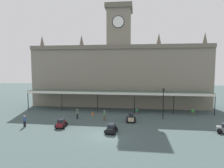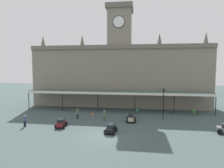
{
  "view_description": "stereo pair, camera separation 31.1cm",
  "coord_description": "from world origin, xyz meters",
  "px_view_note": "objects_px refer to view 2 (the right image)",
  "views": [
    {
      "loc": [
        3.71,
        -22.6,
        8.37
      ],
      "look_at": [
        0.0,
        6.67,
        5.76
      ],
      "focal_mm": 30.82,
      "sensor_mm": 36.0,
      "label": 1
    },
    {
      "loc": [
        4.01,
        -22.56,
        8.37
      ],
      "look_at": [
        0.0,
        6.67,
        5.76
      ],
      "focal_mm": 30.82,
      "sensor_mm": 36.0,
      "label": 2
    }
  ],
  "objects_px": {
    "pedestrian_crossing_forecourt": "(25,120)",
    "pedestrian_near_entrance": "(77,113)",
    "car_black_sedan": "(111,129)",
    "pedestrian_beside_cars": "(104,115)",
    "planter_by_canopy": "(193,112)",
    "victorian_lamppost": "(163,100)",
    "planter_forecourt_centre": "(137,112)",
    "traffic_cone": "(93,113)",
    "car_maroon_sedan": "(61,124)",
    "car_beige_sedan": "(131,119)"
  },
  "relations": [
    {
      "from": "pedestrian_crossing_forecourt",
      "to": "pedestrian_near_entrance",
      "type": "bearing_deg",
      "value": 39.38
    },
    {
      "from": "car_black_sedan",
      "to": "pedestrian_beside_cars",
      "type": "xyz_separation_m",
      "value": [
        -1.8,
        5.41,
        0.41
      ]
    },
    {
      "from": "pedestrian_beside_cars",
      "to": "planter_by_canopy",
      "type": "relative_size",
      "value": 1.74
    },
    {
      "from": "planter_by_canopy",
      "to": "victorian_lamppost",
      "type": "bearing_deg",
      "value": -147.85
    },
    {
      "from": "pedestrian_near_entrance",
      "to": "planter_forecourt_centre",
      "type": "relative_size",
      "value": 1.74
    },
    {
      "from": "victorian_lamppost",
      "to": "traffic_cone",
      "type": "distance_m",
      "value": 12.26
    },
    {
      "from": "pedestrian_crossing_forecourt",
      "to": "victorian_lamppost",
      "type": "distance_m",
      "value": 20.95
    },
    {
      "from": "pedestrian_beside_cars",
      "to": "planter_forecourt_centre",
      "type": "bearing_deg",
      "value": 43.52
    },
    {
      "from": "car_maroon_sedan",
      "to": "planter_by_canopy",
      "type": "bearing_deg",
      "value": 25.35
    },
    {
      "from": "car_black_sedan",
      "to": "planter_by_canopy",
      "type": "xyz_separation_m",
      "value": [
        12.98,
        10.97,
        -0.01
      ]
    },
    {
      "from": "car_maroon_sedan",
      "to": "car_black_sedan",
      "type": "bearing_deg",
      "value": -11.06
    },
    {
      "from": "victorian_lamppost",
      "to": "traffic_cone",
      "type": "height_order",
      "value": "victorian_lamppost"
    },
    {
      "from": "planter_forecourt_centre",
      "to": "planter_by_canopy",
      "type": "bearing_deg",
      "value": 4.44
    },
    {
      "from": "planter_forecourt_centre",
      "to": "car_maroon_sedan",
      "type": "bearing_deg",
      "value": -139.91
    },
    {
      "from": "car_maroon_sedan",
      "to": "pedestrian_crossing_forecourt",
      "type": "bearing_deg",
      "value": -174.65
    },
    {
      "from": "car_black_sedan",
      "to": "planter_by_canopy",
      "type": "relative_size",
      "value": 2.22
    },
    {
      "from": "pedestrian_near_entrance",
      "to": "pedestrian_beside_cars",
      "type": "xyz_separation_m",
      "value": [
        4.51,
        -0.48,
        0.0
      ]
    },
    {
      "from": "pedestrian_crossing_forecourt",
      "to": "victorian_lamppost",
      "type": "xyz_separation_m",
      "value": [
        19.78,
        6.55,
        2.23
      ]
    },
    {
      "from": "pedestrian_near_entrance",
      "to": "planter_forecourt_centre",
      "type": "distance_m",
      "value": 10.5
    },
    {
      "from": "car_maroon_sedan",
      "to": "pedestrian_crossing_forecourt",
      "type": "xyz_separation_m",
      "value": [
        -5.15,
        -0.48,
        0.41
      ]
    },
    {
      "from": "car_maroon_sedan",
      "to": "pedestrian_near_entrance",
      "type": "distance_m",
      "value": 4.59
    },
    {
      "from": "traffic_cone",
      "to": "planter_forecourt_centre",
      "type": "distance_m",
      "value": 7.86
    },
    {
      "from": "victorian_lamppost",
      "to": "pedestrian_near_entrance",
      "type": "bearing_deg",
      "value": -173.43
    },
    {
      "from": "pedestrian_crossing_forecourt",
      "to": "planter_by_canopy",
      "type": "bearing_deg",
      "value": 21.63
    },
    {
      "from": "pedestrian_near_entrance",
      "to": "pedestrian_crossing_forecourt",
      "type": "distance_m",
      "value": 7.83
    },
    {
      "from": "victorian_lamppost",
      "to": "planter_forecourt_centre",
      "type": "height_order",
      "value": "victorian_lamppost"
    },
    {
      "from": "car_beige_sedan",
      "to": "pedestrian_near_entrance",
      "type": "relative_size",
      "value": 1.24
    },
    {
      "from": "car_black_sedan",
      "to": "pedestrian_near_entrance",
      "type": "height_order",
      "value": "pedestrian_near_entrance"
    },
    {
      "from": "planter_forecourt_centre",
      "to": "victorian_lamppost",
      "type": "bearing_deg",
      "value": -33.37
    },
    {
      "from": "car_maroon_sedan",
      "to": "planter_forecourt_centre",
      "type": "xyz_separation_m",
      "value": [
        10.46,
        8.81,
        -0.01
      ]
    },
    {
      "from": "pedestrian_crossing_forecourt",
      "to": "planter_forecourt_centre",
      "type": "bearing_deg",
      "value": 30.75
    },
    {
      "from": "pedestrian_beside_cars",
      "to": "traffic_cone",
      "type": "height_order",
      "value": "pedestrian_beside_cars"
    },
    {
      "from": "car_beige_sedan",
      "to": "pedestrian_crossing_forecourt",
      "type": "xyz_separation_m",
      "value": [
        -14.72,
        -4.46,
        0.41
      ]
    },
    {
      "from": "car_black_sedan",
      "to": "car_beige_sedan",
      "type": "relative_size",
      "value": 1.03
    },
    {
      "from": "traffic_cone",
      "to": "planter_forecourt_centre",
      "type": "bearing_deg",
      "value": 11.17
    },
    {
      "from": "planter_by_canopy",
      "to": "car_black_sedan",
      "type": "bearing_deg",
      "value": -139.8
    },
    {
      "from": "pedestrian_beside_cars",
      "to": "traffic_cone",
      "type": "distance_m",
      "value": 4.26
    },
    {
      "from": "car_beige_sedan",
      "to": "victorian_lamppost",
      "type": "relative_size",
      "value": 0.41
    },
    {
      "from": "victorian_lamppost",
      "to": "planter_by_canopy",
      "type": "relative_size",
      "value": 5.27
    },
    {
      "from": "pedestrian_near_entrance",
      "to": "traffic_cone",
      "type": "height_order",
      "value": "pedestrian_near_entrance"
    },
    {
      "from": "car_black_sedan",
      "to": "victorian_lamppost",
      "type": "distance_m",
      "value": 10.86
    },
    {
      "from": "car_maroon_sedan",
      "to": "pedestrian_crossing_forecourt",
      "type": "height_order",
      "value": "pedestrian_crossing_forecourt"
    },
    {
      "from": "victorian_lamppost",
      "to": "traffic_cone",
      "type": "relative_size",
      "value": 7.61
    },
    {
      "from": "car_beige_sedan",
      "to": "car_maroon_sedan",
      "type": "bearing_deg",
      "value": -157.4
    },
    {
      "from": "car_beige_sedan",
      "to": "pedestrian_near_entrance",
      "type": "bearing_deg",
      "value": 176.66
    },
    {
      "from": "car_maroon_sedan",
      "to": "planter_by_canopy",
      "type": "relative_size",
      "value": 2.22
    },
    {
      "from": "car_maroon_sedan",
      "to": "victorian_lamppost",
      "type": "relative_size",
      "value": 0.42
    },
    {
      "from": "pedestrian_beside_cars",
      "to": "victorian_lamppost",
      "type": "relative_size",
      "value": 0.33
    },
    {
      "from": "pedestrian_beside_cars",
      "to": "pedestrian_crossing_forecourt",
      "type": "bearing_deg",
      "value": -156.97
    },
    {
      "from": "car_black_sedan",
      "to": "victorian_lamppost",
      "type": "bearing_deg",
      "value": 45.21
    }
  ]
}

